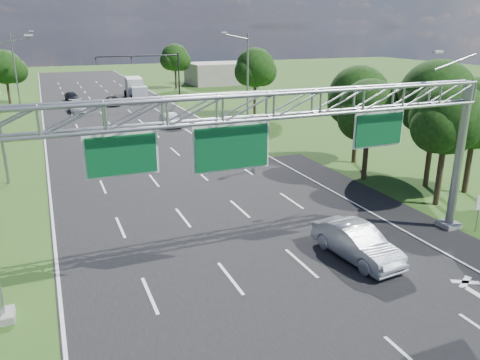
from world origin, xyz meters
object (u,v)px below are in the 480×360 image
sign_gantry (271,119)px  traffic_signal (155,65)px  regulatory_sign (480,206)px  silver_sedan (357,242)px  box_truck (135,89)px

sign_gantry → traffic_signal: bearing=82.3°
regulatory_sign → silver_sedan: (-7.89, -0.02, -0.69)m
silver_sedan → regulatory_sign: bearing=-5.6°
traffic_signal → box_truck: size_ratio=1.47×
sign_gantry → box_truck: sign_gantry is taller
sign_gantry → silver_sedan: (4.18, -1.04, -6.07)m
sign_gantry → box_truck: size_ratio=2.82×
box_truck → silver_sedan: bearing=-85.0°
sign_gantry → traffic_signal: 53.51m
box_truck → traffic_signal: bearing=-48.7°
traffic_signal → silver_sedan: bearing=-93.1°
regulatory_sign → box_truck: 58.07m
traffic_signal → silver_sedan: (-2.97, -54.04, -4.35)m
sign_gantry → traffic_signal: (7.15, 53.00, -1.72)m
sign_gantry → regulatory_sign: sign_gantry is taller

